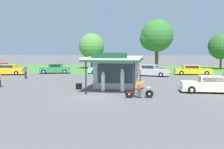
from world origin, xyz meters
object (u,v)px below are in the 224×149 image
(gas_pump_nearside, at_px, (103,83))
(gas_pump_offside, at_px, (122,81))
(motorcycle_with_rider, at_px, (139,90))
(featured_classic_sedan, at_px, (209,85))
(spare_tire_stack, at_px, (79,86))
(parked_car_back_row_right, at_px, (150,71))
(parked_car_back_row_left, at_px, (7,70))
(parked_car_back_row_centre_right, at_px, (192,70))
(bystander_chatting_near_pumps, at_px, (0,80))
(parked_car_back_row_centre, at_px, (55,69))
(parked_car_back_row_far_right, at_px, (106,69))
(bystander_standing_back_lot, at_px, (26,72))
(bystander_leaning_by_kiosk, at_px, (140,74))

(gas_pump_nearside, distance_m, gas_pump_offside, 1.74)
(motorcycle_with_rider, height_order, featured_classic_sedan, motorcycle_with_rider)
(motorcycle_with_rider, bearing_deg, spare_tire_stack, 147.70)
(gas_pump_nearside, distance_m, parked_car_back_row_right, 15.36)
(parked_car_back_row_left, bearing_deg, featured_classic_sedan, -24.96)
(parked_car_back_row_centre_right, relative_size, bystander_chatting_near_pumps, 3.74)
(parked_car_back_row_centre, distance_m, spare_tire_stack, 17.76)
(parked_car_back_row_far_right, bearing_deg, bystander_standing_back_lot, -135.58)
(parked_car_back_row_left, height_order, bystander_leaning_by_kiosk, bystander_leaning_by_kiosk)
(parked_car_back_row_centre, xyz_separation_m, bystander_chatting_near_pumps, (0.23, -15.67, 0.08))
(gas_pump_offside, bearing_deg, featured_classic_sedan, 7.41)
(parked_car_back_row_centre_right, xyz_separation_m, bystander_leaning_by_kiosk, (-7.45, -8.69, 0.15))
(gas_pump_offside, bearing_deg, spare_tire_stack, 165.58)
(motorcycle_with_rider, xyz_separation_m, parked_car_back_row_centre, (-14.32, 19.36, 0.05))
(gas_pump_offside, xyz_separation_m, spare_tire_stack, (-4.31, 1.11, -0.70))
(featured_classic_sedan, bearing_deg, parked_car_back_row_right, 111.07)
(parked_car_back_row_far_right, xyz_separation_m, spare_tire_stack, (0.34, -16.57, -0.43))
(gas_pump_nearside, height_order, spare_tire_stack, gas_pump_nearside)
(gas_pump_offside, xyz_separation_m, parked_car_back_row_far_right, (-4.65, 17.68, -0.27))
(parked_car_back_row_far_right, xyz_separation_m, parked_car_back_row_centre_right, (13.18, 0.01, -0.03))
(parked_car_back_row_centre_right, height_order, bystander_chatting_near_pumps, bystander_chatting_near_pumps)
(parked_car_back_row_far_right, relative_size, bystander_chatting_near_pumps, 3.85)
(gas_pump_nearside, distance_m, parked_car_back_row_far_right, 17.92)
(parked_car_back_row_far_right, distance_m, bystander_standing_back_lot, 12.63)
(parked_car_back_row_left, bearing_deg, bystander_chatting_near_pumps, -62.14)
(motorcycle_with_rider, height_order, parked_car_back_row_centre, motorcycle_with_rider)
(bystander_chatting_near_pumps, bearing_deg, parked_car_back_row_centre, 90.85)
(gas_pump_offside, bearing_deg, bystander_leaning_by_kiosk, 83.17)
(gas_pump_nearside, height_order, parked_car_back_row_right, gas_pump_nearside)
(gas_pump_offside, bearing_deg, parked_car_back_row_far_right, 104.74)
(gas_pump_offside, distance_m, bystander_standing_back_lot, 16.28)
(motorcycle_with_rider, xyz_separation_m, spare_tire_stack, (-5.90, 3.73, -0.38))
(gas_pump_nearside, distance_m, motorcycle_with_rider, 4.24)
(parked_car_back_row_right, relative_size, bystander_leaning_by_kiosk, 3.57)
(bystander_leaning_by_kiosk, bearing_deg, parked_car_back_row_right, 78.34)
(parked_car_back_row_left, xyz_separation_m, parked_car_back_row_right, (21.28, 1.45, 0.02))
(gas_pump_nearside, distance_m, bystander_standing_back_lot, 14.85)
(parked_car_back_row_right, bearing_deg, bystander_chatting_near_pumps, -137.04)
(parked_car_back_row_far_right, xyz_separation_m, bystander_standing_back_lot, (-9.02, -8.84, 0.22))
(spare_tire_stack, bearing_deg, parked_car_back_row_centre_right, 52.25)
(gas_pump_offside, distance_m, motorcycle_with_rider, 3.08)
(parked_car_back_row_far_right, bearing_deg, featured_classic_sedan, -53.70)
(parked_car_back_row_left, distance_m, bystander_chatting_near_pumps, 13.93)
(motorcycle_with_rider, height_order, parked_car_back_row_left, motorcycle_with_rider)
(parked_car_back_row_right, xyz_separation_m, bystander_leaning_by_kiosk, (-1.20, -5.82, 0.09))
(parked_car_back_row_far_right, height_order, parked_car_back_row_centre, parked_car_back_row_centre)
(parked_car_back_row_centre, relative_size, parked_car_back_row_centre_right, 0.91)
(featured_classic_sedan, bearing_deg, gas_pump_nearside, -173.95)
(bystander_leaning_by_kiosk, bearing_deg, parked_car_back_row_left, 167.71)
(featured_classic_sedan, height_order, parked_car_back_row_centre_right, featured_classic_sedan)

